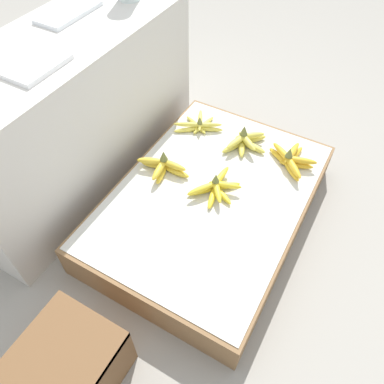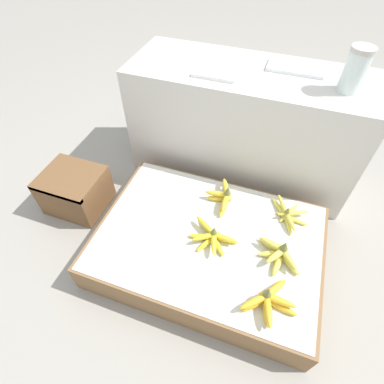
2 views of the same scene
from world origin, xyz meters
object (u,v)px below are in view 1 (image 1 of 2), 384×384
banana_bunch_back_midleft (163,166)px  wooden_crate (68,369)px  banana_bunch_front_midright (291,160)px  banana_bunch_middle_midright (245,142)px  banana_bunch_back_midright (199,125)px  banana_bunch_middle_midleft (216,187)px  foam_tray_white (34,64)px

banana_bunch_back_midleft → wooden_crate: bearing=-168.9°
banana_bunch_front_midright → banana_bunch_back_midleft: (-0.32, 0.48, 0.00)m
banana_bunch_middle_midright → banana_bunch_back_midleft: banana_bunch_middle_midright is taller
banana_bunch_front_midright → banana_bunch_middle_midright: banana_bunch_middle_midright is taller
banana_bunch_middle_midright → banana_bunch_back_midright: bearing=88.3°
banana_bunch_front_midright → banana_bunch_back_midright: size_ratio=1.02×
banana_bunch_back_midleft → banana_bunch_back_midright: 0.34m
banana_bunch_middle_midleft → wooden_crate: bearing=173.8°
banana_bunch_middle_midright → foam_tray_white: (-0.51, 0.64, 0.48)m
banana_bunch_back_midleft → foam_tray_white: (-0.18, 0.39, 0.48)m
banana_bunch_back_midleft → foam_tray_white: bearing=115.0°
wooden_crate → banana_bunch_front_midright: size_ratio=1.39×
banana_bunch_middle_midleft → banana_bunch_back_midright: banana_bunch_middle_midleft is taller
banana_bunch_front_midright → banana_bunch_middle_midleft: size_ratio=0.99×
banana_bunch_middle_midright → banana_bunch_back_midleft: size_ratio=0.89×
wooden_crate → banana_bunch_back_midright: (1.18, 0.17, 0.08)m
banana_bunch_front_midright → banana_bunch_back_midright: (0.02, 0.48, -0.01)m
banana_bunch_back_midleft → banana_bunch_back_midright: bearing=0.7°
wooden_crate → banana_bunch_middle_midright: bearing=-4.0°
banana_bunch_middle_midright → banana_bunch_back_midleft: 0.41m
banana_bunch_middle_midleft → banana_bunch_middle_midright: banana_bunch_middle_midright is taller
banana_bunch_back_midright → foam_tray_white: foam_tray_white is taller
banana_bunch_middle_midleft → banana_bunch_back_midleft: (-0.01, 0.26, 0.01)m
banana_bunch_back_midright → wooden_crate: bearing=-171.8°
banana_bunch_front_midright → banana_bunch_middle_midleft: 0.38m
wooden_crate → banana_bunch_back_midright: size_ratio=1.42×
banana_bunch_front_midright → foam_tray_white: foam_tray_white is taller
banana_bunch_middle_midright → banana_bunch_back_midright: size_ratio=0.94×
banana_bunch_back_midleft → foam_tray_white: 0.64m
banana_bunch_front_midright → banana_bunch_middle_midleft: bearing=144.4°
wooden_crate → banana_bunch_back_midleft: 0.86m
wooden_crate → banana_bunch_middle_midright: banana_bunch_middle_midright is taller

